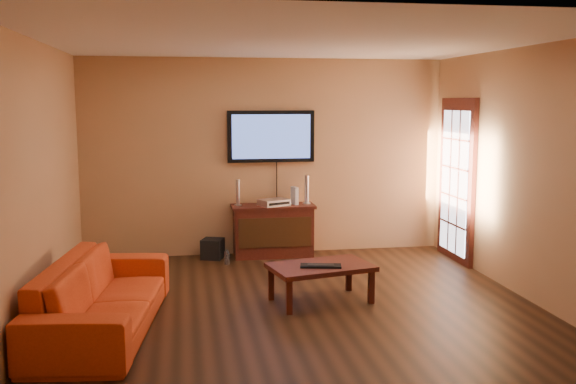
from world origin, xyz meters
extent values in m
plane|color=black|center=(0.00, 0.00, 0.00)|extent=(5.00, 5.00, 0.00)
plane|color=tan|center=(0.00, 2.50, 1.35)|extent=(5.00, 0.00, 5.00)
plane|color=tan|center=(-2.50, 0.00, 1.35)|extent=(0.00, 5.00, 5.00)
plane|color=tan|center=(2.50, 0.00, 1.35)|extent=(0.00, 5.00, 5.00)
plane|color=white|center=(0.00, 0.00, 2.70)|extent=(5.00, 5.00, 0.00)
cube|color=#37110C|center=(2.46, 1.70, 1.05)|extent=(0.06, 1.02, 2.22)
cube|color=white|center=(2.42, 1.70, 1.05)|extent=(0.01, 0.79, 1.89)
cube|color=#37110C|center=(0.07, 2.28, 0.34)|extent=(1.07, 0.40, 0.67)
cube|color=black|center=(0.07, 2.07, 0.37)|extent=(0.99, 0.02, 0.40)
cube|color=#37110C|center=(0.07, 2.28, 0.69)|extent=(1.14, 0.43, 0.04)
cube|color=black|center=(0.07, 2.46, 1.64)|extent=(1.20, 0.07, 0.71)
cube|color=#3D559F|center=(0.07, 2.42, 1.64)|extent=(1.08, 0.01, 0.60)
cube|color=#37110C|center=(0.29, 0.18, 0.38)|extent=(1.17, 0.85, 0.05)
cube|color=#37110C|center=(-0.11, -0.17, 0.18)|extent=(0.06, 0.06, 0.35)
cube|color=#37110C|center=(0.80, 0.04, 0.18)|extent=(0.06, 0.06, 0.35)
cube|color=#37110C|center=(-0.23, 0.33, 0.18)|extent=(0.06, 0.06, 0.35)
cube|color=#37110C|center=(0.69, 0.54, 0.18)|extent=(0.06, 0.06, 0.35)
imported|color=#C63C16|center=(-1.89, -0.33, 0.44)|extent=(0.94, 2.34, 0.89)
cylinder|color=silver|center=(-0.40, 2.30, 0.72)|extent=(0.10, 0.10, 0.01)
cylinder|color=silver|center=(-0.40, 2.30, 0.90)|extent=(0.05, 0.05, 0.34)
cylinder|color=silver|center=(0.55, 2.32, 0.72)|extent=(0.11, 0.11, 0.02)
cylinder|color=silver|center=(0.55, 2.32, 0.92)|extent=(0.06, 0.06, 0.38)
cube|color=silver|center=(0.08, 2.24, 0.76)|extent=(0.46, 0.41, 0.09)
cube|color=white|center=(0.37, 2.30, 0.83)|extent=(0.08, 0.18, 0.24)
cube|color=black|center=(-0.76, 2.27, 0.13)|extent=(0.35, 0.35, 0.27)
cylinder|color=white|center=(-0.59, 1.91, 0.09)|extent=(0.07, 0.07, 0.18)
sphere|color=white|center=(-0.59, 1.91, 0.18)|extent=(0.04, 0.04, 0.04)
cube|color=black|center=(0.27, 0.11, 0.41)|extent=(0.45, 0.24, 0.02)
cube|color=black|center=(0.27, 0.11, 0.42)|extent=(0.29, 0.17, 0.01)
camera|label=1|loc=(-1.13, -6.28, 2.12)|focal=40.00mm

